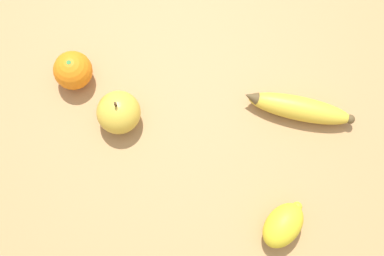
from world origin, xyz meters
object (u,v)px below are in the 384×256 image
Objects in this scene: banana at (298,108)px; orange at (73,70)px; apple at (119,112)px; lemon at (283,225)px.

orange is (-0.33, -0.21, 0.01)m from banana.
apple is (-0.22, -0.21, 0.01)m from banana.
orange is 0.44m from lemon.
apple reaches higher than orange.
apple is at bearing -172.46° from lemon.
orange is 0.84× the size of apple.
lemon is (0.43, 0.04, -0.01)m from orange.
lemon is at bearing 5.47° from orange.
banana is 0.20m from lemon.
orange is 0.76× the size of lemon.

